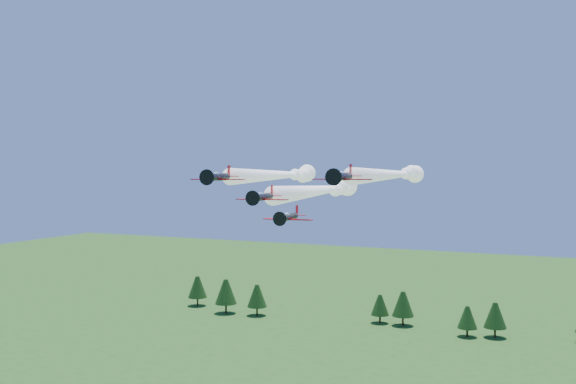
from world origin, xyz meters
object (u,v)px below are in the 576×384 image
at_px(plane_left, 282,175).
at_px(plane_right, 394,174).
at_px(plane_slot, 289,217).
at_px(plane_lead, 323,190).

bearing_deg(plane_left, plane_right, 7.92).
xyz_separation_m(plane_right, plane_slot, (-9.39, -25.97, -6.27)).
distance_m(plane_right, plane_slot, 28.31).
xyz_separation_m(plane_lead, plane_left, (-12.23, 10.28, 2.35)).
bearing_deg(plane_slot, plane_right, 65.67).
height_order(plane_left, plane_slot, plane_left).
distance_m(plane_left, plane_slot, 24.01).
bearing_deg(plane_left, plane_lead, -47.12).
distance_m(plane_left, plane_right, 20.83).
bearing_deg(plane_left, plane_slot, -69.51).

